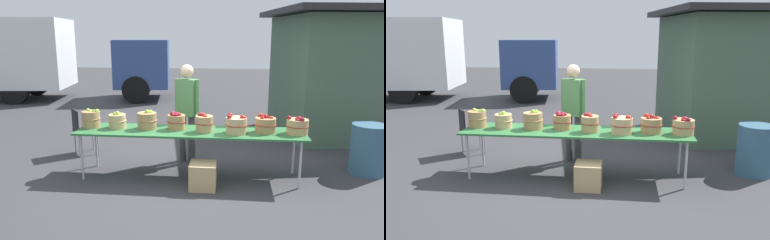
# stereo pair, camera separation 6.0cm
# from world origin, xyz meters

# --- Properties ---
(ground_plane) EXTENTS (40.00, 40.00, 0.00)m
(ground_plane) POSITION_xyz_m (0.00, 0.00, 0.00)
(ground_plane) COLOR #38383A
(market_table) EXTENTS (3.50, 0.76, 0.75)m
(market_table) POSITION_xyz_m (0.00, 0.00, 0.72)
(market_table) COLOR #2D6B38
(market_table) RESTS_ON ground
(apple_basket_green_0) EXTENTS (0.30, 0.30, 0.30)m
(apple_basket_green_0) POSITION_xyz_m (-1.59, 0.05, 0.89)
(apple_basket_green_0) COLOR #A87F51
(apple_basket_green_0) RESTS_ON market_table
(apple_basket_green_1) EXTENTS (0.29, 0.29, 0.28)m
(apple_basket_green_1) POSITION_xyz_m (-1.16, 0.05, 0.87)
(apple_basket_green_1) COLOR tan
(apple_basket_green_1) RESTS_ON market_table
(apple_basket_green_2) EXTENTS (0.32, 0.32, 0.31)m
(apple_basket_green_2) POSITION_xyz_m (-0.68, 0.05, 0.89)
(apple_basket_green_2) COLOR #A87F51
(apple_basket_green_2) RESTS_ON market_table
(apple_basket_red_0) EXTENTS (0.29, 0.29, 0.28)m
(apple_basket_red_0) POSITION_xyz_m (-0.22, 0.06, 0.88)
(apple_basket_red_0) COLOR #A87F51
(apple_basket_red_0) RESTS_ON market_table
(apple_basket_red_1) EXTENTS (0.28, 0.28, 0.29)m
(apple_basket_red_1) POSITION_xyz_m (0.22, -0.04, 0.89)
(apple_basket_red_1) COLOR tan
(apple_basket_red_1) RESTS_ON market_table
(apple_basket_red_2) EXTENTS (0.34, 0.34, 0.30)m
(apple_basket_red_2) POSITION_xyz_m (0.71, -0.08, 0.88)
(apple_basket_red_2) COLOR tan
(apple_basket_red_2) RESTS_ON market_table
(apple_basket_red_3) EXTENTS (0.33, 0.33, 0.28)m
(apple_basket_red_3) POSITION_xyz_m (1.14, 0.02, 0.87)
(apple_basket_red_3) COLOR #A87F51
(apple_basket_red_3) RESTS_ON market_table
(apple_basket_red_4) EXTENTS (0.34, 0.34, 0.28)m
(apple_basket_red_4) POSITION_xyz_m (1.61, -0.02, 0.87)
(apple_basket_red_4) COLOR tan
(apple_basket_red_4) RESTS_ON market_table
(vendor_adult) EXTENTS (0.44, 0.31, 1.71)m
(vendor_adult) POSITION_xyz_m (-0.13, 0.72, 1.01)
(vendor_adult) COLOR #3F3F3F
(vendor_adult) RESTS_ON ground
(box_truck) EXTENTS (7.93, 3.21, 2.75)m
(box_truck) POSITION_xyz_m (-6.05, 6.75, 1.49)
(box_truck) COLOR white
(box_truck) RESTS_ON ground
(food_kiosk) EXTENTS (3.97, 3.50, 2.74)m
(food_kiosk) POSITION_xyz_m (3.26, 3.06, 1.38)
(food_kiosk) COLOR #47604C
(food_kiosk) RESTS_ON ground
(folding_chair) EXTENTS (0.56, 0.56, 0.86)m
(folding_chair) POSITION_xyz_m (-2.14, 0.93, 0.51)
(folding_chair) COLOR black
(folding_chair) RESTS_ON ground
(trash_barrel) EXTENTS (0.56, 0.56, 0.81)m
(trash_barrel) POSITION_xyz_m (2.82, 0.44, 0.41)
(trash_barrel) COLOR #335972
(trash_barrel) RESTS_ON ground
(produce_crate) EXTENTS (0.38, 0.38, 0.38)m
(produce_crate) POSITION_xyz_m (0.24, -0.43, 0.19)
(produce_crate) COLOR tan
(produce_crate) RESTS_ON ground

